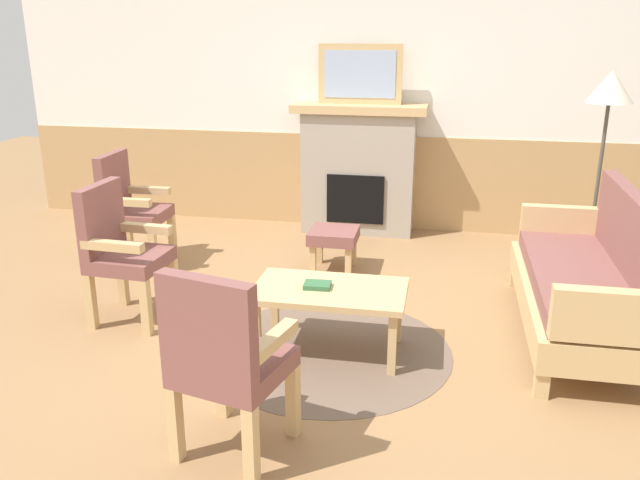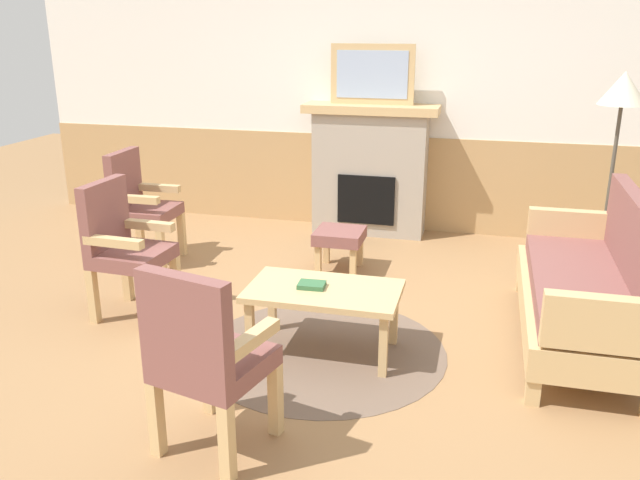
{
  "view_description": "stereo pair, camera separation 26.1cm",
  "coord_description": "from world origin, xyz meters",
  "px_view_note": "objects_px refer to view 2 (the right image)",
  "views": [
    {
      "loc": [
        0.84,
        -4.01,
        2.02
      ],
      "look_at": [
        0.0,
        0.35,
        0.55
      ],
      "focal_mm": 36.82,
      "sensor_mm": 36.0,
      "label": 1
    },
    {
      "loc": [
        1.1,
        -3.95,
        2.02
      ],
      "look_at": [
        0.0,
        0.35,
        0.55
      ],
      "focal_mm": 36.82,
      "sensor_mm": 36.0,
      "label": 2
    }
  ],
  "objects_px": {
    "footstool": "(340,238)",
    "armchair_by_window_left": "(123,243)",
    "framed_picture": "(372,74)",
    "floor_lamp_by_couch": "(622,102)",
    "coffee_table": "(324,296)",
    "book_on_table": "(312,285)",
    "fireplace": "(370,169)",
    "couch": "(588,288)",
    "armchair_front_left": "(205,354)",
    "armchair_near_fireplace": "(139,202)"
  },
  "relations": [
    {
      "from": "couch",
      "to": "armchair_by_window_left",
      "type": "distance_m",
      "value": 3.17
    },
    {
      "from": "framed_picture",
      "to": "footstool",
      "type": "height_order",
      "value": "framed_picture"
    },
    {
      "from": "floor_lamp_by_couch",
      "to": "armchair_front_left",
      "type": "bearing_deg",
      "value": -126.8
    },
    {
      "from": "framed_picture",
      "to": "armchair_front_left",
      "type": "bearing_deg",
      "value": -91.75
    },
    {
      "from": "armchair_near_fireplace",
      "to": "armchair_front_left",
      "type": "height_order",
      "value": "same"
    },
    {
      "from": "coffee_table",
      "to": "armchair_by_window_left",
      "type": "distance_m",
      "value": 1.55
    },
    {
      "from": "book_on_table",
      "to": "floor_lamp_by_couch",
      "type": "relative_size",
      "value": 0.1
    },
    {
      "from": "book_on_table",
      "to": "armchair_front_left",
      "type": "bearing_deg",
      "value": -100.66
    },
    {
      "from": "couch",
      "to": "footstool",
      "type": "height_order",
      "value": "couch"
    },
    {
      "from": "footstool",
      "to": "armchair_front_left",
      "type": "height_order",
      "value": "armchair_front_left"
    },
    {
      "from": "book_on_table",
      "to": "fireplace",
      "type": "bearing_deg",
      "value": 92.22
    },
    {
      "from": "footstool",
      "to": "armchair_near_fireplace",
      "type": "distance_m",
      "value": 1.78
    },
    {
      "from": "book_on_table",
      "to": "armchair_front_left",
      "type": "distance_m",
      "value": 1.17
    },
    {
      "from": "framed_picture",
      "to": "couch",
      "type": "bearing_deg",
      "value": -48.86
    },
    {
      "from": "fireplace",
      "to": "footstool",
      "type": "relative_size",
      "value": 3.25
    },
    {
      "from": "couch",
      "to": "armchair_near_fireplace",
      "type": "distance_m",
      "value": 3.69
    },
    {
      "from": "framed_picture",
      "to": "floor_lamp_by_couch",
      "type": "xyz_separation_m",
      "value": [
        2.07,
        -0.83,
        -0.11
      ]
    },
    {
      "from": "book_on_table",
      "to": "armchair_by_window_left",
      "type": "xyz_separation_m",
      "value": [
        -1.45,
        0.23,
        0.08
      ]
    },
    {
      "from": "couch",
      "to": "armchair_near_fireplace",
      "type": "height_order",
      "value": "same"
    },
    {
      "from": "couch",
      "to": "book_on_table",
      "type": "relative_size",
      "value": 10.77
    },
    {
      "from": "framed_picture",
      "to": "couch",
      "type": "relative_size",
      "value": 0.44
    },
    {
      "from": "armchair_front_left",
      "to": "couch",
      "type": "bearing_deg",
      "value": 41.21
    },
    {
      "from": "coffee_table",
      "to": "book_on_table",
      "type": "height_order",
      "value": "book_on_table"
    },
    {
      "from": "framed_picture",
      "to": "floor_lamp_by_couch",
      "type": "distance_m",
      "value": 2.23
    },
    {
      "from": "framed_picture",
      "to": "armchair_near_fireplace",
      "type": "relative_size",
      "value": 0.82
    },
    {
      "from": "fireplace",
      "to": "couch",
      "type": "bearing_deg",
      "value": -48.86
    },
    {
      "from": "footstool",
      "to": "armchair_by_window_left",
      "type": "distance_m",
      "value": 1.81
    },
    {
      "from": "fireplace",
      "to": "footstool",
      "type": "height_order",
      "value": "fireplace"
    },
    {
      "from": "armchair_near_fireplace",
      "to": "couch",
      "type": "bearing_deg",
      "value": -11.61
    },
    {
      "from": "floor_lamp_by_couch",
      "to": "book_on_table",
      "type": "bearing_deg",
      "value": -137.95
    },
    {
      "from": "couch",
      "to": "book_on_table",
      "type": "height_order",
      "value": "couch"
    },
    {
      "from": "book_on_table",
      "to": "armchair_front_left",
      "type": "relative_size",
      "value": 0.17
    },
    {
      "from": "couch",
      "to": "floor_lamp_by_couch",
      "type": "height_order",
      "value": "floor_lamp_by_couch"
    },
    {
      "from": "footstool",
      "to": "framed_picture",
      "type": "bearing_deg",
      "value": 87.63
    },
    {
      "from": "armchair_front_left",
      "to": "armchair_near_fireplace",
      "type": "bearing_deg",
      "value": 124.86
    },
    {
      "from": "armchair_by_window_left",
      "to": "floor_lamp_by_couch",
      "type": "distance_m",
      "value": 3.87
    },
    {
      "from": "floor_lamp_by_couch",
      "to": "couch",
      "type": "bearing_deg",
      "value": -102.06
    },
    {
      "from": "framed_picture",
      "to": "armchair_near_fireplace",
      "type": "distance_m",
      "value": 2.46
    },
    {
      "from": "coffee_table",
      "to": "floor_lamp_by_couch",
      "type": "bearing_deg",
      "value": 43.13
    },
    {
      "from": "armchair_by_window_left",
      "to": "couch",
      "type": "bearing_deg",
      "value": 5.61
    },
    {
      "from": "book_on_table",
      "to": "footstool",
      "type": "xyz_separation_m",
      "value": [
        -0.15,
        1.46,
        -0.17
      ]
    },
    {
      "from": "book_on_table",
      "to": "armchair_near_fireplace",
      "type": "distance_m",
      "value": 2.3
    },
    {
      "from": "couch",
      "to": "armchair_front_left",
      "type": "height_order",
      "value": "same"
    },
    {
      "from": "couch",
      "to": "coffee_table",
      "type": "distance_m",
      "value": 1.71
    },
    {
      "from": "couch",
      "to": "footstool",
      "type": "xyz_separation_m",
      "value": [
        -1.85,
        0.93,
        -0.11
      ]
    },
    {
      "from": "couch",
      "to": "floor_lamp_by_couch",
      "type": "bearing_deg",
      "value": 77.94
    },
    {
      "from": "couch",
      "to": "framed_picture",
      "type": "bearing_deg",
      "value": 131.14
    },
    {
      "from": "framed_picture",
      "to": "armchair_near_fireplace",
      "type": "height_order",
      "value": "framed_picture"
    },
    {
      "from": "fireplace",
      "to": "book_on_table",
      "type": "relative_size",
      "value": 7.78
    },
    {
      "from": "framed_picture",
      "to": "footstool",
      "type": "distance_m",
      "value": 1.71
    }
  ]
}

